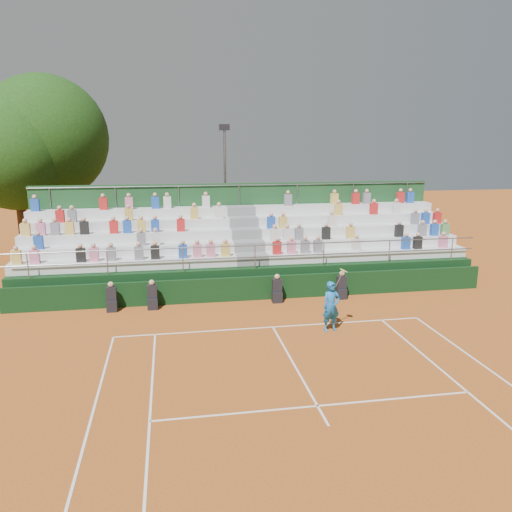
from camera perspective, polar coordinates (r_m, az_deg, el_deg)
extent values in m
plane|color=#A8531C|center=(17.91, 1.93, -8.13)|extent=(90.00, 90.00, 0.00)
cube|color=white|center=(17.91, 1.93, -8.11)|extent=(11.00, 0.06, 0.01)
cube|color=white|center=(15.05, 4.47, -12.43)|extent=(0.06, 6.40, 0.01)
cube|color=white|center=(13.09, 7.04, -16.64)|extent=(8.22, 0.06, 0.01)
cube|color=black|center=(20.72, 0.14, -3.69)|extent=(20.00, 0.15, 1.00)
cube|color=black|center=(20.23, -16.12, -5.48)|extent=(0.40, 0.40, 0.44)
cube|color=black|center=(20.08, -16.21, -4.18)|extent=(0.38, 0.25, 0.55)
sphere|color=tan|center=(19.98, -16.27, -3.13)|extent=(0.22, 0.22, 0.22)
cube|color=black|center=(20.11, -11.72, -5.34)|extent=(0.40, 0.40, 0.44)
cube|color=black|center=(19.96, -11.79, -4.03)|extent=(0.38, 0.25, 0.55)
sphere|color=tan|center=(19.86, -11.84, -2.98)|extent=(0.22, 0.22, 0.22)
cube|color=black|center=(20.52, 2.41, -4.69)|extent=(0.40, 0.40, 0.44)
cube|color=black|center=(20.38, 2.42, -3.40)|extent=(0.38, 0.25, 0.55)
sphere|color=tan|center=(20.27, 2.43, -2.37)|extent=(0.22, 0.22, 0.22)
cube|color=black|center=(21.25, 9.71, -4.24)|extent=(0.40, 0.40, 0.44)
cube|color=black|center=(21.12, 9.76, -3.00)|extent=(0.38, 0.25, 0.55)
sphere|color=tan|center=(21.02, 9.80, -2.00)|extent=(0.22, 0.22, 0.22)
cube|color=black|center=(23.64, -1.16, -1.32)|extent=(20.00, 5.20, 1.20)
cube|color=silver|center=(21.65, -14.62, -0.89)|extent=(9.30, 0.85, 0.42)
cube|color=silver|center=(23.29, 12.59, 0.19)|extent=(9.30, 0.85, 0.42)
cube|color=slate|center=(21.84, -0.50, -0.34)|extent=(1.40, 0.85, 0.42)
cube|color=silver|center=(22.39, -14.51, 0.67)|extent=(9.30, 0.85, 0.42)
cube|color=silver|center=(23.98, 11.88, 1.61)|extent=(9.30, 0.85, 0.42)
cube|color=slate|center=(22.57, -0.86, 1.19)|extent=(1.40, 0.85, 0.42)
cube|color=silver|center=(23.14, -14.41, 2.13)|extent=(9.30, 0.85, 0.42)
cube|color=silver|center=(24.68, 11.20, 2.96)|extent=(9.30, 0.85, 0.42)
cube|color=slate|center=(23.31, -1.19, 2.62)|extent=(1.40, 0.85, 0.42)
cube|color=silver|center=(23.90, -14.32, 3.50)|extent=(9.30, 0.85, 0.42)
cube|color=silver|center=(25.39, 10.56, 4.23)|extent=(9.30, 0.85, 0.42)
cube|color=slate|center=(24.07, -1.50, 3.97)|extent=(1.40, 0.85, 0.42)
cube|color=silver|center=(24.67, -14.23, 4.78)|extent=(9.30, 0.85, 0.42)
cube|color=silver|center=(26.12, 9.96, 5.43)|extent=(9.30, 0.85, 0.42)
cube|color=slate|center=(24.84, -1.79, 5.23)|extent=(1.40, 0.85, 0.42)
cube|color=#1B4722|center=(25.49, -1.94, 3.40)|extent=(20.00, 0.12, 4.40)
cylinder|color=gray|center=(20.83, -0.12, 1.23)|extent=(20.00, 0.05, 0.05)
cylinder|color=gray|center=(25.12, -1.95, 8.09)|extent=(20.00, 0.05, 0.05)
cube|color=gold|center=(22.18, -25.68, -0.14)|extent=(0.36, 0.24, 0.56)
cube|color=pink|center=(22.00, -23.97, -0.08)|extent=(0.36, 0.24, 0.56)
cube|color=black|center=(21.63, -19.39, 0.10)|extent=(0.36, 0.24, 0.56)
cube|color=pink|center=(21.54, -18.02, 0.16)|extent=(0.36, 0.24, 0.56)
cube|color=slate|center=(21.46, -16.22, 0.23)|extent=(0.36, 0.24, 0.56)
cube|color=slate|center=(21.36, -13.23, 0.35)|extent=(0.36, 0.24, 0.56)
cube|color=black|center=(21.32, -11.45, 0.42)|extent=(0.36, 0.24, 0.56)
cube|color=#1E4CB2|center=(21.32, -8.36, 0.54)|extent=(0.36, 0.24, 0.56)
cube|color=pink|center=(21.34, -6.73, 0.60)|extent=(0.36, 0.24, 0.56)
cube|color=pink|center=(21.38, -5.19, 0.66)|extent=(0.36, 0.24, 0.56)
cube|color=gold|center=(21.43, -3.51, 0.72)|extent=(0.36, 0.24, 0.56)
cube|color=#1E4CB2|center=(22.73, -23.60, 1.43)|extent=(0.36, 0.24, 0.56)
cube|color=slate|center=(22.10, -12.98, 1.89)|extent=(0.36, 0.24, 0.56)
cube|color=silver|center=(22.07, -11.39, 1.96)|extent=(0.36, 0.24, 0.56)
cube|color=gold|center=(23.64, -24.82, 2.77)|extent=(0.36, 0.24, 0.56)
cube|color=pink|center=(23.49, -23.36, 2.84)|extent=(0.36, 0.24, 0.56)
cube|color=slate|center=(23.35, -21.97, 2.91)|extent=(0.36, 0.24, 0.56)
cube|color=gold|center=(23.23, -20.52, 2.99)|extent=(0.36, 0.24, 0.56)
cube|color=black|center=(23.13, -19.02, 3.06)|extent=(0.36, 0.24, 0.56)
cube|color=red|center=(22.96, -15.94, 3.20)|extent=(0.36, 0.24, 0.56)
cube|color=#1E4CB2|center=(22.90, -14.50, 3.27)|extent=(0.36, 0.24, 0.56)
cube|color=gold|center=(22.86, -12.96, 3.33)|extent=(0.36, 0.24, 0.56)
cube|color=#1E4CB2|center=(22.83, -11.45, 3.39)|extent=(0.36, 0.24, 0.56)
cube|color=red|center=(22.83, -8.59, 3.50)|extent=(0.36, 0.24, 0.56)
cube|color=red|center=(24.10, -21.48, 4.26)|extent=(0.36, 0.24, 0.56)
cube|color=slate|center=(24.00, -20.26, 4.32)|extent=(0.36, 0.24, 0.56)
cube|color=gold|center=(23.68, -14.34, 4.61)|extent=(0.36, 0.24, 0.56)
cube|color=gold|center=(23.63, -7.06, 4.90)|extent=(0.36, 0.24, 0.56)
cube|color=silver|center=(23.71, -4.24, 4.99)|extent=(0.36, 0.24, 0.56)
cube|color=#1E4CB2|center=(25.14, -23.93, 5.34)|extent=(0.36, 0.24, 0.56)
cube|color=red|center=(24.58, -17.05, 5.73)|extent=(0.36, 0.24, 0.56)
cube|color=pink|center=(24.46, -14.31, 5.87)|extent=(0.36, 0.24, 0.56)
cube|color=#1E4CB2|center=(24.40, -11.44, 5.99)|extent=(0.36, 0.24, 0.56)
cube|color=silver|center=(24.39, -10.11, 6.05)|extent=(0.36, 0.24, 0.56)
cube|color=silver|center=(24.45, -5.75, 6.20)|extent=(0.36, 0.24, 0.56)
cube|color=red|center=(21.79, 2.42, 0.94)|extent=(0.36, 0.24, 0.56)
cube|color=pink|center=(21.94, 4.07, 1.00)|extent=(0.36, 0.24, 0.56)
cube|color=slate|center=(22.09, 5.63, 1.05)|extent=(0.36, 0.24, 0.56)
cube|color=slate|center=(22.25, 7.09, 1.10)|extent=(0.36, 0.24, 0.56)
cube|color=silver|center=(22.83, 11.40, 1.25)|extent=(0.36, 0.24, 0.56)
cube|color=#1E4CB2|center=(23.79, 16.75, 1.42)|extent=(0.36, 0.24, 0.56)
cube|color=black|center=(24.05, 17.98, 1.46)|extent=(0.36, 0.24, 0.56)
cube|color=pink|center=(24.66, 20.59, 1.53)|extent=(0.36, 0.24, 0.56)
cube|color=silver|center=(22.54, 2.14, 2.44)|extent=(0.36, 0.24, 0.56)
cube|color=silver|center=(22.66, 3.54, 2.48)|extent=(0.36, 0.24, 0.56)
cube|color=slate|center=(22.80, 4.93, 2.52)|extent=(0.36, 0.24, 0.56)
cube|color=black|center=(23.15, 8.01, 2.60)|extent=(0.36, 0.24, 0.56)
cube|color=gold|center=(23.54, 10.74, 2.67)|extent=(0.36, 0.24, 0.56)
cube|color=black|center=(24.48, 16.03, 2.78)|extent=(0.36, 0.24, 0.56)
cube|color=slate|center=(25.01, 18.46, 2.83)|extent=(0.36, 0.24, 0.56)
cube|color=#1E4CB2|center=(25.31, 19.70, 2.85)|extent=(0.36, 0.24, 0.56)
cube|color=#4C8C4C|center=(25.58, 20.77, 2.87)|extent=(0.36, 0.24, 0.56)
cube|color=#1E4CB2|center=(23.29, 1.74, 3.83)|extent=(0.36, 0.24, 0.56)
cube|color=gold|center=(23.41, 3.10, 3.87)|extent=(0.36, 0.24, 0.56)
cube|color=silver|center=(24.04, 8.60, 3.98)|extent=(0.36, 0.24, 0.56)
cube|color=slate|center=(25.70, 17.71, 4.09)|extent=(0.36, 0.24, 0.56)
cube|color=#1E4CB2|center=(25.96, 18.79, 4.10)|extent=(0.36, 0.24, 0.56)
cube|color=red|center=(26.26, 19.98, 4.10)|extent=(0.36, 0.24, 0.56)
cube|color=gold|center=(24.97, 9.38, 5.27)|extent=(0.36, 0.24, 0.56)
cube|color=red|center=(25.64, 13.30, 5.29)|extent=(0.36, 0.24, 0.56)
cube|color=silver|center=(26.13, 15.72, 5.29)|extent=(0.36, 0.24, 0.56)
cube|color=slate|center=(25.07, 3.68, 6.41)|extent=(0.36, 0.24, 0.56)
cube|color=gold|center=(25.74, 8.94, 6.45)|extent=(0.36, 0.24, 0.56)
cube|color=red|center=(26.13, 11.31, 6.45)|extent=(0.36, 0.24, 0.56)
cube|color=slate|center=(26.34, 12.52, 6.45)|extent=(0.36, 0.24, 0.56)
cube|color=red|center=(27.10, 16.16, 6.42)|extent=(0.36, 0.24, 0.56)
cube|color=#1E4CB2|center=(27.34, 17.18, 6.41)|extent=(0.36, 0.24, 0.56)
imported|color=#1866B4|center=(17.50, 8.60, -5.71)|extent=(0.70, 0.51, 1.77)
cylinder|color=gray|center=(17.29, 9.49, -2.62)|extent=(0.26, 0.03, 0.51)
cylinder|color=#E5D866|center=(17.27, 10.00, -1.64)|extent=(0.26, 0.28, 0.14)
cylinder|color=#342112|center=(30.56, -25.05, 2.82)|extent=(0.50, 0.50, 3.38)
sphere|color=#14330E|center=(30.19, -25.82, 10.61)|extent=(6.18, 6.18, 6.18)
cylinder|color=#342112|center=(31.28, -22.20, 3.73)|extent=(0.50, 0.50, 3.85)
sphere|color=#14330E|center=(30.95, -22.95, 12.33)|extent=(6.93, 6.93, 6.93)
cylinder|color=gray|center=(29.81, -3.53, 7.36)|extent=(0.16, 0.16, 7.05)
cube|color=black|center=(29.67, -3.64, 14.48)|extent=(0.60, 0.25, 0.35)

